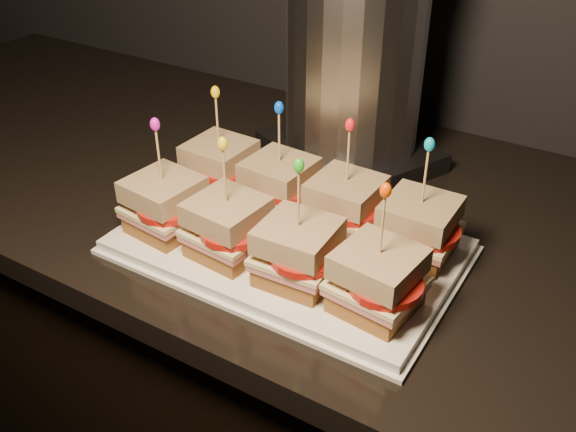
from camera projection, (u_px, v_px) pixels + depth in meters
The scene contains 62 objects.
granite_slab at pixel (522, 271), 0.82m from camera, with size 2.59×0.67×0.04m, color black.
platter at pixel (288, 246), 0.82m from camera, with size 0.41×0.26×0.02m, color white.
platter_rim at pixel (288, 250), 0.82m from camera, with size 0.43×0.27×0.01m, color white.
sandwich_0_bread_bot at pixel (221, 183), 0.91m from camera, with size 0.08×0.08×0.02m, color brown.
sandwich_0_ham at pixel (221, 174), 0.91m from camera, with size 0.09×0.09×0.01m, color #B25F61.
sandwich_0_cheese at pixel (220, 169), 0.90m from camera, with size 0.09×0.09×0.01m, color beige.
sandwich_0_tomato at pixel (224, 168), 0.89m from camera, with size 0.08×0.08×0.01m, color #B1170E.
sandwich_0_bread_top at pixel (219, 153), 0.89m from camera, with size 0.08×0.08×0.03m, color #552E11.
sandwich_0_pick at pixel (217, 124), 0.86m from camera, with size 0.00×0.00×0.09m, color tan.
sandwich_0_frill at pixel (215, 92), 0.84m from camera, with size 0.01×0.01×0.02m, color yellow.
sandwich_1_bread_bot at pixel (280, 202), 0.87m from camera, with size 0.08×0.08×0.02m, color brown.
sandwich_1_ham at pixel (280, 192), 0.86m from camera, with size 0.09×0.09×0.01m, color #B25F61.
sandwich_1_cheese at pixel (280, 188), 0.86m from camera, with size 0.09×0.09×0.01m, color beige.
sandwich_1_tomato at pixel (285, 187), 0.84m from camera, with size 0.08×0.08×0.01m, color #B1170E.
sandwich_1_bread_top at pixel (279, 171), 0.84m from camera, with size 0.08×0.08×0.03m, color #552E11.
sandwich_1_pick at pixel (279, 140), 0.82m from camera, with size 0.00×0.00×0.09m, color tan.
sandwich_1_frill at pixel (279, 108), 0.80m from camera, with size 0.01×0.01×0.02m, color blue.
sandwich_2_bread_bot at pixel (344, 222), 0.83m from camera, with size 0.08×0.08×0.02m, color brown.
sandwich_2_ham at pixel (345, 212), 0.82m from camera, with size 0.09×0.09×0.01m, color #B25F61.
sandwich_2_cheese at pixel (345, 208), 0.82m from camera, with size 0.09×0.09×0.01m, color beige.
sandwich_2_tomato at pixel (352, 208), 0.80m from camera, with size 0.08×0.08×0.01m, color #B1170E.
sandwich_2_bread_top at pixel (346, 190), 0.80m from camera, with size 0.08×0.08×0.03m, color #552E11.
sandwich_2_pick at pixel (348, 159), 0.78m from camera, with size 0.00×0.00×0.09m, color tan.
sandwich_2_frill at pixel (350, 125), 0.75m from camera, with size 0.01×0.01×0.02m, color red.
sandwich_3_bread_bot at pixel (416, 245), 0.78m from camera, with size 0.08×0.08×0.02m, color brown.
sandwich_3_ham at pixel (417, 235), 0.78m from camera, with size 0.09×0.09×0.01m, color #B25F61.
sandwich_3_cheese at pixel (418, 230), 0.77m from camera, with size 0.09×0.09×0.01m, color beige.
sandwich_3_tomato at pixel (426, 230), 0.76m from camera, with size 0.08×0.08×0.01m, color #B1170E.
sandwich_3_bread_top at pixel (420, 212), 0.76m from camera, with size 0.08×0.08×0.03m, color #552E11.
sandwich_3_pick at pixel (425, 180), 0.73m from camera, with size 0.00×0.00×0.09m, color tan.
sandwich_3_frill at pixel (429, 144), 0.71m from camera, with size 0.01×0.01×0.02m, color #089EC8.
sandwich_4_bread_bot at pixel (167, 222), 0.83m from camera, with size 0.08×0.08×0.02m, color brown.
sandwich_4_ham at pixel (166, 212), 0.82m from camera, with size 0.09×0.09×0.01m, color #B25F61.
sandwich_4_cheese at pixel (165, 207), 0.82m from camera, with size 0.09×0.09×0.01m, color beige.
sandwich_4_tomato at pixel (169, 207), 0.80m from camera, with size 0.08×0.08×0.01m, color #B1170E.
sandwich_4_bread_top at pixel (163, 190), 0.80m from camera, with size 0.08×0.08×0.03m, color #552E11.
sandwich_4_pick at pixel (159, 158), 0.78m from camera, with size 0.00×0.00×0.09m, color tan.
sandwich_4_frill at pixel (155, 124), 0.75m from camera, with size 0.01×0.01×0.02m, color #CA19B3.
sandwich_5_bread_bot at pixel (229, 245), 0.79m from camera, with size 0.08×0.08×0.02m, color brown.
sandwich_5_ham at pixel (228, 234), 0.78m from camera, with size 0.09×0.09×0.01m, color #B25F61.
sandwich_5_cheese at pixel (228, 230), 0.77m from camera, with size 0.09×0.09×0.01m, color beige.
sandwich_5_tomato at pixel (233, 230), 0.76m from camera, with size 0.08×0.08×0.01m, color #B1170E.
sandwich_5_bread_top at pixel (227, 211), 0.76m from camera, with size 0.08×0.08×0.03m, color #552E11.
sandwich_5_pick at pixel (225, 179), 0.74m from camera, with size 0.00×0.00×0.09m, color tan.
sandwich_5_frill at pixel (223, 144), 0.71m from camera, with size 0.01×0.01×0.02m, color yellow.
sandwich_6_bread_bot at pixel (298, 270), 0.74m from camera, with size 0.08×0.08×0.02m, color brown.
sandwich_6_ham at pixel (298, 260), 0.73m from camera, with size 0.09×0.09×0.01m, color #B25F61.
sandwich_6_cheese at pixel (298, 255), 0.73m from camera, with size 0.09×0.09×0.01m, color beige.
sandwich_6_tomato at pixel (304, 255), 0.72m from camera, with size 0.08×0.08×0.01m, color #B1170E.
sandwich_6_bread_top at pixel (298, 236), 0.72m from camera, with size 0.08×0.08×0.03m, color #552E11.
sandwich_6_pick at pixel (298, 202), 0.69m from camera, with size 0.00×0.00×0.09m, color tan.
sandwich_6_frill at pixel (299, 166), 0.67m from camera, with size 0.01×0.01×0.02m, color green.
sandwich_7_bread_bot at pixel (375, 299), 0.70m from camera, with size 0.08×0.08×0.02m, color brown.
sandwich_7_ham at pixel (376, 288), 0.69m from camera, with size 0.09×0.09×0.01m, color #B25F61.
sandwich_7_cheese at pixel (377, 283), 0.69m from camera, with size 0.09×0.09×0.01m, color beige.
sandwich_7_tomato at pixel (385, 284), 0.67m from camera, with size 0.08×0.08×0.01m, color #B1170E.
sandwich_7_bread_top at pixel (379, 263), 0.67m from camera, with size 0.08×0.08×0.03m, color #552E11.
sandwich_7_pick at pixel (382, 229), 0.65m from camera, with size 0.00×0.00×0.09m, color tan.
sandwich_7_frill at pixel (386, 190), 0.62m from camera, with size 0.01×0.01×0.02m, color #E94202.
appliance_base at pixel (350, 151), 1.03m from camera, with size 0.25×0.20×0.03m, color #262628.
appliance_body at pixel (355, 61), 0.95m from camera, with size 0.20×0.20×0.27m, color silver.
appliance at pixel (355, 65), 0.95m from camera, with size 0.25×0.20×0.32m, color silver, non-canonical shape.
Camera 1 is at (-0.04, 0.96, 1.41)m, focal length 40.00 mm.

